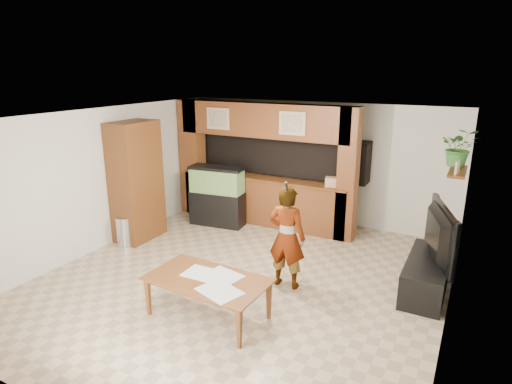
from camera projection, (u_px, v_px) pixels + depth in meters
The scene contains 22 objects.
floor at pixel (242, 279), 6.90m from camera, with size 6.50×6.50×0.00m, color tan.
ceiling at pixel (241, 117), 6.17m from camera, with size 6.50×6.50×0.00m, color white.
wall_back at pixel (316, 163), 9.28m from camera, with size 6.00×6.00×0.00m, color silver.
wall_left at pixel (100, 180), 7.88m from camera, with size 6.50×6.50×0.00m, color silver.
wall_right at pixel (456, 238), 5.18m from camera, with size 6.50×6.50×0.00m, color silver.
partition at pixel (264, 163), 9.19m from camera, with size 4.20×0.99×2.60m.
wall_clock at pixel (137, 140), 8.54m from camera, with size 0.05×0.25×0.25m.
wall_shelf at pixel (458, 172), 6.79m from camera, with size 0.25×0.90×0.04m, color brown.
pantry_cabinet at pixel (136, 181), 8.29m from camera, with size 0.58×0.95×2.32m, color brown.
trash_can at pixel (125, 231), 8.14m from camera, with size 0.31×0.31×0.58m, color #B2B2B7.
aquarium at pixel (217, 197), 9.15m from camera, with size 1.16×0.44×1.29m.
tv_stand at pixel (426, 275), 6.49m from camera, with size 0.57×1.57×0.52m, color black.
television at pixel (432, 233), 6.30m from camera, with size 1.45×0.19×0.84m, color black.
photo_frame at pixel (457, 168), 6.49m from camera, with size 0.03×0.15×0.21m, color tan.
potted_plant at pixel (460, 147), 6.96m from camera, with size 0.57×0.50×0.64m, color #34702C.
person at pixel (287, 237), 6.50m from camera, with size 0.59×0.39×1.62m, color tan.
microphone at pixel (287, 186), 6.10m from camera, with size 0.03×0.03×0.15m, color black.
dining_table at pixel (207, 299), 5.77m from camera, with size 1.64×0.91×0.58m, color brown.
newspaper_a at pixel (203, 274), 5.84m from camera, with size 0.53×0.38×0.01m, color silver.
newspaper_b at pixel (220, 291), 5.39m from camera, with size 0.55×0.40×0.01m, color silver.
newspaper_c at pixel (224, 275), 5.79m from camera, with size 0.50×0.36×0.01m, color silver.
counter_box at pixel (333, 182), 8.36m from camera, with size 0.28×0.19×0.19m, color tan.
Camera 1 is at (3.12, -5.39, 3.29)m, focal length 30.00 mm.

